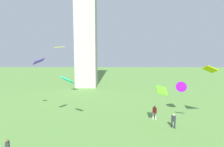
# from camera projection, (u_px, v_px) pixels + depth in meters

# --- Properties ---
(person_1) EXTENTS (0.48, 0.50, 1.70)m
(person_1) POSITION_uv_depth(u_px,v_px,m) (173.00, 120.00, 20.19)
(person_1) COLOR #1E2333
(person_1) RESTS_ON ground_plane
(person_4) EXTENTS (0.54, 0.52, 1.83)m
(person_4) POSITION_uv_depth(u_px,v_px,m) (155.00, 112.00, 22.93)
(person_4) COLOR silver
(person_4) RESTS_ON ground_plane
(kite_flying_0) EXTENTS (1.67, 1.61, 1.04)m
(kite_flying_0) POSITION_uv_depth(u_px,v_px,m) (67.00, 80.00, 20.56)
(kite_flying_0) COLOR #17EDB6
(kite_flying_3) EXTENTS (1.38, 0.90, 0.87)m
(kite_flying_3) POSITION_uv_depth(u_px,v_px,m) (210.00, 69.00, 17.33)
(kite_flying_3) COLOR #B4BE05
(kite_flying_4) EXTENTS (2.18, 2.76, 2.01)m
(kite_flying_4) POSITION_uv_depth(u_px,v_px,m) (181.00, 88.00, 25.54)
(kite_flying_4) COLOR #7404CC
(kite_flying_5) EXTENTS (1.34, 1.63, 0.93)m
(kite_flying_5) POSITION_uv_depth(u_px,v_px,m) (162.00, 90.00, 19.23)
(kite_flying_5) COLOR #5BD21F
(kite_flying_6) EXTENTS (1.31, 1.55, 0.84)m
(kite_flying_6) POSITION_uv_depth(u_px,v_px,m) (39.00, 61.00, 19.92)
(kite_flying_6) COLOR #522EBB
(kite_flying_7) EXTENTS (2.04, 2.02, 0.26)m
(kite_flying_7) POSITION_uv_depth(u_px,v_px,m) (59.00, 47.00, 31.66)
(kite_flying_7) COLOR yellow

